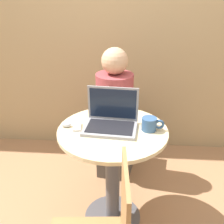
# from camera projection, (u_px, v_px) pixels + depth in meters

# --- Properties ---
(ground_plane) EXTENTS (12.00, 12.00, 0.00)m
(ground_plane) POSITION_uv_depth(u_px,v_px,m) (113.00, 217.00, 2.03)
(ground_plane) COLOR #9E704C
(back_wall) EXTENTS (7.00, 0.05, 2.60)m
(back_wall) POSITION_uv_depth(u_px,v_px,m) (121.00, 24.00, 2.47)
(back_wall) COLOR tan
(back_wall) RESTS_ON ground_plane
(round_table) EXTENTS (0.72, 0.72, 0.78)m
(round_table) POSITION_uv_depth(u_px,v_px,m) (113.00, 160.00, 1.80)
(round_table) COLOR #4C4C51
(round_table) RESTS_ON ground_plane
(laptop) EXTENTS (0.36, 0.27, 0.25)m
(laptop) POSITION_uv_depth(u_px,v_px,m) (111.00, 120.00, 1.70)
(laptop) COLOR gray
(laptop) RESTS_ON round_table
(cell_phone) EXTENTS (0.06, 0.11, 0.02)m
(cell_phone) POSITION_uv_depth(u_px,v_px,m) (77.00, 127.00, 1.70)
(cell_phone) COLOR silver
(cell_phone) RESTS_ON round_table
(computer_mouse) EXTENTS (0.06, 0.04, 0.03)m
(computer_mouse) POSITION_uv_depth(u_px,v_px,m) (66.00, 125.00, 1.72)
(computer_mouse) COLOR #B2B2B7
(computer_mouse) RESTS_ON round_table
(coffee_cup) EXTENTS (0.15, 0.10, 0.09)m
(coffee_cup) POSITION_uv_depth(u_px,v_px,m) (150.00, 124.00, 1.67)
(coffee_cup) COLOR #335684
(coffee_cup) RESTS_ON round_table
(person_seated) EXTENTS (0.36, 0.50, 1.20)m
(person_seated) POSITION_uv_depth(u_px,v_px,m) (116.00, 123.00, 2.35)
(person_seated) COLOR #4C4742
(person_seated) RESTS_ON ground_plane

